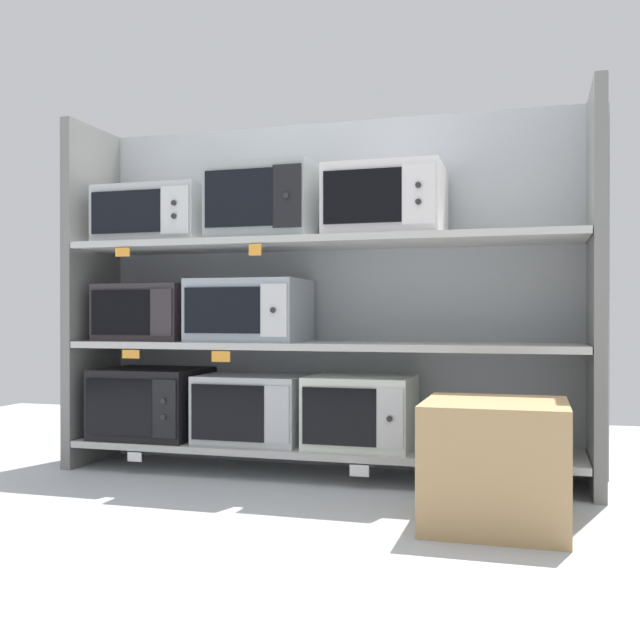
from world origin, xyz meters
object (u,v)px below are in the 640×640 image
microwave_5 (156,216)px  microwave_6 (267,204)px  microwave_7 (386,202)px  microwave_4 (250,311)px  microwave_2 (361,411)px  shipping_carton (495,463)px  microwave_3 (148,313)px  microwave_0 (152,403)px  microwave_1 (254,408)px

microwave_5 → microwave_6: microwave_6 is taller
microwave_5 → microwave_7: size_ratio=1.05×
microwave_4 → microwave_5: bearing=-180.0°
microwave_2 → shipping_carton: bearing=-44.8°
microwave_3 → shipping_carton: bearing=-20.1°
microwave_4 → shipping_carton: size_ratio=1.06×
microwave_2 → microwave_3: (-1.05, 0.00, 0.44)m
microwave_0 → shipping_carton: microwave_0 is taller
microwave_2 → microwave_6: 1.04m
microwave_1 → shipping_carton: microwave_1 is taller
microwave_4 → microwave_6: (0.09, -0.00, 0.49)m
microwave_4 → microwave_6: 0.50m
microwave_2 → microwave_5: (-1.01, 0.00, 0.90)m
microwave_0 → microwave_7: microwave_7 is taller
microwave_1 → microwave_7: 1.11m
microwave_0 → microwave_5: size_ratio=0.92×
microwave_1 → microwave_6: microwave_6 is taller
microwave_2 → microwave_5: bearing=180.0°
microwave_2 → microwave_7: size_ratio=0.92×
microwave_0 → microwave_4: 0.67m
microwave_6 → microwave_7: size_ratio=0.94×
microwave_5 → microwave_7: bearing=-0.0°
microwave_2 → microwave_3: microwave_3 is taller
microwave_7 → shipping_carton: 1.27m
microwave_3 → microwave_4: bearing=0.0°
microwave_6 → microwave_5: bearing=180.0°
microwave_0 → microwave_5: (0.02, 0.00, 0.90)m
microwave_5 → microwave_7: microwave_7 is taller
microwave_5 → microwave_3: bearing=-179.8°
microwave_2 → microwave_3: 1.14m
microwave_1 → shipping_carton: (1.12, -0.61, -0.08)m
microwave_2 → microwave_4: size_ratio=0.90×
microwave_2 → microwave_5: size_ratio=0.87×
microwave_3 → microwave_0: bearing=-0.0°
microwave_1 → microwave_5: 1.03m
microwave_0 → microwave_4: (0.50, 0.00, 0.44)m
microwave_3 → microwave_4: microwave_4 is taller
microwave_0 → microwave_2: (1.03, 0.00, -0.01)m
microwave_2 → microwave_3: bearing=180.0°
microwave_0 → microwave_3: (-0.02, 0.00, 0.43)m
shipping_carton → microwave_6: bearing=150.0°
microwave_7 → microwave_5: bearing=180.0°
microwave_2 → microwave_7: bearing=0.1°
microwave_5 → shipping_carton: size_ratio=1.10×
microwave_3 → microwave_5: (0.04, 0.00, 0.46)m
microwave_2 → microwave_3: size_ratio=1.05×
microwave_0 → microwave_5: microwave_5 is taller
microwave_4 → microwave_5: 0.66m
microwave_4 → microwave_5: (-0.48, -0.00, 0.45)m
microwave_2 → microwave_0: bearing=-180.0°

